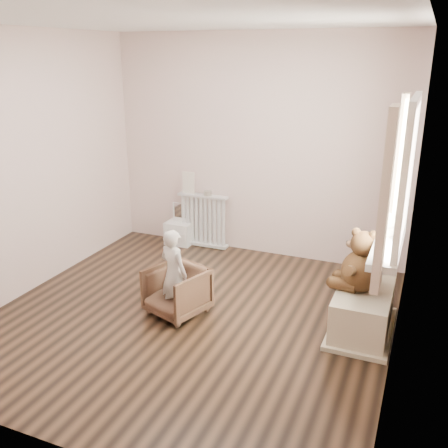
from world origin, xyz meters
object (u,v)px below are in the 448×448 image
at_px(teddy_bear, 362,262).
at_px(plush_cat, 390,225).
at_px(armchair, 177,291).
at_px(child, 174,273).
at_px(toy_bench, 363,310).
at_px(radiator, 203,217).
at_px(toy_vanity, 179,223).

bearing_deg(teddy_bear, plush_cat, 29.63).
bearing_deg(armchair, child, -71.15).
relative_size(toy_bench, plush_cat, 3.02).
bearing_deg(radiator, teddy_bear, -32.31).
bearing_deg(toy_bench, plush_cat, 18.49).
relative_size(child, plush_cat, 2.92).
relative_size(toy_vanity, toy_bench, 0.61).
bearing_deg(toy_bench, radiator, 148.80).
distance_m(radiator, armchair, 1.75).
relative_size(armchair, teddy_bear, 0.93).
height_order(radiator, toy_vanity, radiator).
distance_m(radiator, toy_bench, 2.54).
distance_m(armchair, plush_cat, 2.01).
relative_size(armchair, toy_bench, 0.58).
height_order(toy_bench, teddy_bear, teddy_bear).
height_order(toy_bench, plush_cat, plush_cat).
bearing_deg(toy_vanity, radiator, 5.26).
height_order(armchair, child, child).
distance_m(radiator, toy_vanity, 0.35).
bearing_deg(plush_cat, toy_vanity, 179.67).
bearing_deg(radiator, toy_vanity, -174.74).
xyz_separation_m(toy_vanity, armchair, (0.83, -1.64, -0.04)).
height_order(armchair, teddy_bear, teddy_bear).
height_order(radiator, plush_cat, plush_cat).
distance_m(radiator, teddy_bear, 2.53).
distance_m(toy_vanity, child, 1.89).
distance_m(toy_vanity, teddy_bear, 2.81).
height_order(toy_vanity, teddy_bear, teddy_bear).
height_order(child, toy_bench, child).
xyz_separation_m(radiator, child, (0.50, -1.72, 0.05)).
bearing_deg(toy_vanity, teddy_bear, -28.19).
bearing_deg(toy_vanity, armchair, -63.22).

